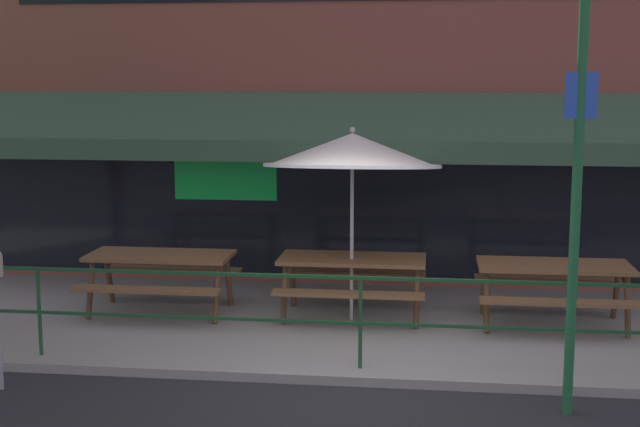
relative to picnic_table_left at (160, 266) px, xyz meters
The scene contains 9 objects.
ground_plane 3.49m from the picnic_table_left, 38.52° to the right, with size 120.00×120.00×0.00m, color #232326.
patio_deck 2.76m from the picnic_table_left, ahead, with size 15.00×4.00×0.10m, color gray.
restaurant_building 4.34m from the picnic_table_left, 38.06° to the left, with size 15.00×1.60×6.86m.
patio_railing 3.24m from the picnic_table_left, 34.36° to the right, with size 13.84×0.04×0.97m.
picnic_table_left is the anchor object (origin of this frame).
picnic_table_centre 2.42m from the picnic_table_left, ahead, with size 1.80×1.42×0.76m.
picnic_table_right 4.84m from the picnic_table_left, ahead, with size 1.80×1.42×0.76m.
patio_umbrella_centre 2.83m from the picnic_table_left, ahead, with size 2.14×2.14×2.39m.
street_sign_pole 5.49m from the picnic_table_left, 29.02° to the right, with size 0.28×0.09×4.05m.
Camera 1 is at (0.69, -8.51, 3.10)m, focal length 50.00 mm.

